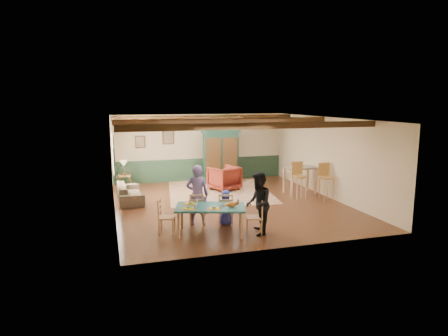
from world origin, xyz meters
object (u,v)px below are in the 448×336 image
object	(u,v)px
dining_chair_far_right	(226,209)
table_lamp	(124,168)
dining_table	(211,220)
sofa	(130,193)
dining_chair_end_left	(167,217)
counter_table	(300,180)
person_man	(197,195)
person_woman	(258,204)
person_child	(226,207)
armchair	(224,178)
cat	(232,204)
bar_stool_left	(299,181)
bar_stool_right	(327,182)
armoire	(221,157)
dining_chair_end_right	(254,217)
end_table	(125,183)
dining_chair_far_left	(197,209)

from	to	relation	value
dining_chair_far_right	table_lamp	distance (m)	5.53
dining_table	sofa	world-z (taller)	dining_table
dining_chair_end_left	counter_table	size ratio (longest dim) A/B	0.78
counter_table	person_man	bearing A→B (deg)	-149.42
person_woman	person_child	bearing A→B (deg)	-133.26
armchair	table_lamp	xyz separation A→B (m)	(-3.52, 0.91, 0.41)
cat	armchair	bearing A→B (deg)	92.29
person_woman	bar_stool_left	world-z (taller)	person_woman
person_child	person_woman	bearing A→B (deg)	136.74
bar_stool_left	person_man	bearing A→B (deg)	-157.25
bar_stool_right	table_lamp	bearing A→B (deg)	150.66
armchair	person_man	bearing A→B (deg)	41.55
counter_table	person_child	bearing A→B (deg)	-142.38
armoire	armchair	xyz separation A→B (m)	(-0.23, -1.27, -0.61)
dining_chair_end_left	dining_chair_end_right	bearing A→B (deg)	-90.00
table_lamp	sofa	bearing A→B (deg)	-86.49
person_woman	counter_table	xyz separation A→B (m)	(3.00, 3.68, -0.30)
bar_stool_right	counter_table	bearing A→B (deg)	108.10
cat	sofa	distance (m)	4.69
dining_chair_end_right	counter_table	size ratio (longest dim) A/B	0.78
person_man	armchair	size ratio (longest dim) A/B	1.66
end_table	bar_stool_left	bearing A→B (deg)	-28.41
dining_chair_far_left	person_child	world-z (taller)	person_child
person_man	person_child	xyz separation A→B (m)	(0.71, -0.22, -0.34)
dining_table	person_woman	distance (m)	1.24
dining_chair_far_left	cat	size ratio (longest dim) A/B	2.64
cat	end_table	xyz separation A→B (m)	(-2.27, 5.76, -0.49)
dining_chair_end_left	armoire	xyz separation A→B (m)	(2.97, 5.56, 0.61)
person_child	dining_chair_far_left	bearing A→B (deg)	5.71
cat	table_lamp	size ratio (longest dim) A/B	0.63
dining_chair_far_left	cat	bearing A→B (deg)	139.20
dining_chair_end_right	person_child	size ratio (longest dim) A/B	0.95
sofa	person_man	bearing A→B (deg)	-154.32
counter_table	bar_stool_left	distance (m)	0.91
dining_chair_end_left	armoire	distance (m)	6.34
dining_table	bar_stool_right	xyz separation A→B (m)	(4.52, 2.24, 0.26)
sofa	bar_stool_left	size ratio (longest dim) A/B	1.55
dining_chair_end_right	bar_stool_right	bearing A→B (deg)	142.83
person_child	cat	world-z (taller)	person_child
dining_chair_end_left	end_table	world-z (taller)	dining_chair_end_left
person_man	dining_table	bearing A→B (deg)	116.57
counter_table	armchair	bearing A→B (deg)	152.23
person_man	armchair	xyz separation A→B (m)	(1.86, 3.78, -0.36)
cat	bar_stool_right	bearing A→B (deg)	48.13
person_man	cat	size ratio (longest dim) A/B	4.79
armoire	armchair	world-z (taller)	armoire
cat	counter_table	world-z (taller)	counter_table
armchair	counter_table	world-z (taller)	counter_table
armchair	counter_table	xyz separation A→B (m)	(2.40, -1.27, 0.03)
armoire	sofa	bearing A→B (deg)	-143.84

